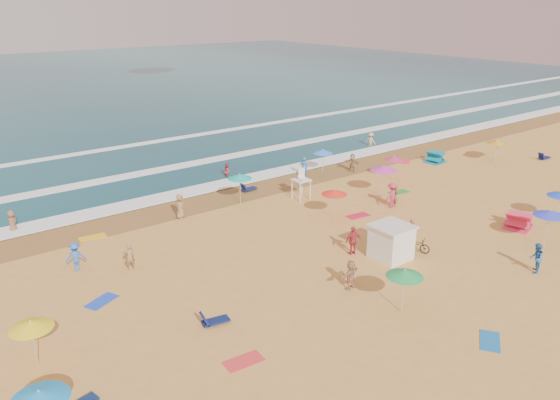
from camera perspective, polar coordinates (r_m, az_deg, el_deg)
ground at (r=34.22m, az=6.10°, el=-5.12°), size 220.00×220.00×0.00m
ocean at (r=109.42m, az=-26.05°, el=10.50°), size 220.00×140.00×0.18m
wet_sand at (r=43.41m, az=-5.22°, el=0.49°), size 220.00×220.00×0.00m
surf_foam at (r=50.73m, az=-10.57°, el=3.25°), size 200.00×18.70×0.05m
cabana at (r=33.14m, az=11.53°, el=-4.40°), size 2.00×2.00×2.00m
cabana_roof at (r=32.73m, az=11.66°, el=-2.71°), size 2.20×2.20×0.12m
bicycle at (r=34.54m, az=13.95°, el=-4.52°), size 1.28×1.93×0.96m
lifeguard_stand at (r=42.17m, az=2.22°, el=1.47°), size 1.20×1.20×2.10m
beach_umbrellas at (r=34.98m, az=9.42°, el=-1.02°), size 50.93×30.87×0.80m
loungers at (r=36.78m, az=15.70°, el=-3.65°), size 48.74×24.94×0.34m
towels at (r=31.52m, az=4.36°, el=-7.35°), size 38.58×23.67×0.03m
popup_tents at (r=47.10m, az=19.23°, el=1.77°), size 10.85×15.52×1.20m
beachgoers at (r=36.27m, az=1.19°, el=-2.09°), size 45.31×26.71×2.15m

